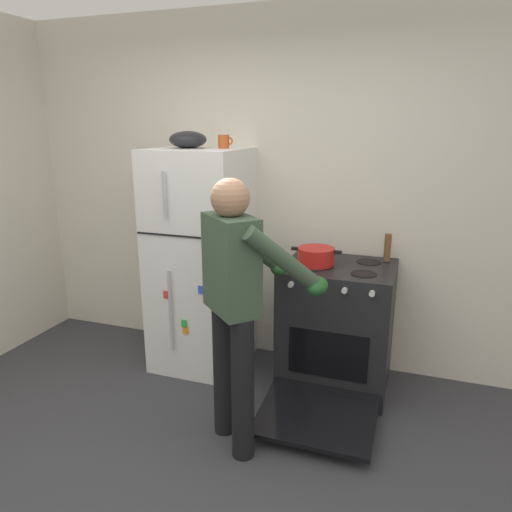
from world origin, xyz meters
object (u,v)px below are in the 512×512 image
at_px(coffee_mug, 224,142).
at_px(refrigerator, 202,261).
at_px(pepper_mill, 387,248).
at_px(person_cook, 238,293).
at_px(mixing_bowl, 188,140).
at_px(red_pot, 316,256).
at_px(stove_range, 336,328).

bearing_deg(coffee_mug, refrigerator, -164.60).
bearing_deg(pepper_mill, refrigerator, -171.64).
height_order(person_cook, mixing_bowl, mixing_bowl).
bearing_deg(mixing_bowl, red_pot, -2.91).
relative_size(stove_range, pepper_mill, 6.18).
relative_size(refrigerator, mixing_bowl, 6.25).
relative_size(red_pot, mixing_bowl, 1.30).
bearing_deg(person_cook, stove_range, 63.22).
xyz_separation_m(refrigerator, mixing_bowl, (-0.08, 0.00, 0.91)).
xyz_separation_m(coffee_mug, mixing_bowl, (-0.26, -0.05, 0.01)).
xyz_separation_m(refrigerator, red_pot, (0.90, -0.05, 0.13)).
distance_m(stove_range, mixing_bowl, 1.74).
relative_size(coffee_mug, mixing_bowl, 0.41).
relative_size(stove_range, mixing_bowl, 4.51).
xyz_separation_m(coffee_mug, pepper_mill, (1.18, 0.15, -0.72)).
xyz_separation_m(stove_range, person_cook, (-0.42, -0.84, 0.51)).
distance_m(refrigerator, person_cook, 1.08).
distance_m(red_pot, mixing_bowl, 1.25).
bearing_deg(person_cook, coffee_mug, 116.73).
height_order(person_cook, coffee_mug, coffee_mug).
relative_size(stove_range, red_pot, 3.46).
distance_m(person_cook, pepper_mill, 1.28).
height_order(stove_range, pepper_mill, pepper_mill).
bearing_deg(red_pot, pepper_mill, 28.52).
distance_m(refrigerator, coffee_mug, 0.92).
bearing_deg(person_cook, pepper_mill, 55.62).
bearing_deg(mixing_bowl, coffee_mug, 10.78).
relative_size(person_cook, pepper_mill, 8.07).
bearing_deg(red_pot, mixing_bowl, 177.09).
height_order(refrigerator, person_cook, refrigerator).
bearing_deg(coffee_mug, pepper_mill, 7.24).
xyz_separation_m(person_cook, pepper_mill, (0.72, 1.06, 0.06)).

